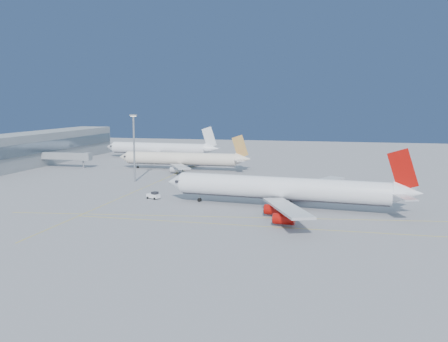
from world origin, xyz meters
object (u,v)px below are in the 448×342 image
Objects in this scene: airliner_etihad at (183,159)px; airliner_third at (161,149)px; airliner_virgin at (286,189)px; light_mast at (134,142)px; pushback_tug at (154,195)px.

airliner_etihad is 0.94× the size of airliner_third.
light_mast is at bearing 156.38° from airliner_virgin.
pushback_tug is (-40.69, 3.81, -4.30)m from airliner_virgin.
light_mast is (17.19, -74.35, 9.46)m from airliner_third.
pushback_tug is at bearing -80.12° from airliner_etihad.
light_mast is at bearing -73.33° from airliner_third.
light_mast reaches higher than pushback_tug.
airliner_virgin is at bearing -29.43° from light_mast.
airliner_third is at bearing 122.36° from airliner_etihad.
airliner_virgin reaches higher than pushback_tug.
light_mast is at bearing 143.22° from pushback_tug.
pushback_tug is (11.38, -65.08, -3.72)m from airliner_etihad.
airliner_virgin is 1.20× the size of airliner_etihad.
airliner_etihad is at bearing 132.89° from airliner_virgin.
airliner_third is at bearing 131.25° from airliner_virgin.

